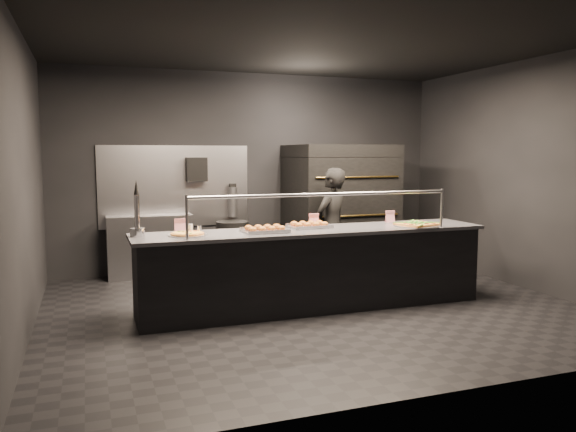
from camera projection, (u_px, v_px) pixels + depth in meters
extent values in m
plane|color=black|center=(314.00, 308.00, 6.51)|extent=(6.00, 6.00, 0.00)
plane|color=black|center=(315.00, 42.00, 6.18)|extent=(6.00, 6.00, 0.00)
cube|color=black|center=(253.00, 172.00, 8.69)|extent=(6.00, 0.04, 3.00)
cube|color=black|center=(448.00, 193.00, 4.01)|extent=(6.00, 0.04, 3.00)
cube|color=black|center=(23.00, 183.00, 5.34)|extent=(0.04, 5.00, 3.00)
cube|color=black|center=(526.00, 175.00, 7.35)|extent=(0.04, 5.00, 3.00)
cube|color=#99999E|center=(175.00, 186.00, 8.29)|extent=(2.20, 0.02, 1.20)
cube|color=black|center=(314.00, 270.00, 6.46)|extent=(4.00, 0.70, 0.88)
cube|color=#3A3A40|center=(314.00, 231.00, 6.41)|extent=(4.10, 0.78, 0.04)
cylinder|color=#99999E|center=(187.00, 217.00, 5.60)|extent=(0.03, 0.03, 0.45)
cylinder|color=#99999E|center=(442.00, 208.00, 6.61)|extent=(0.03, 0.03, 0.45)
cylinder|color=#99999E|center=(325.00, 194.00, 6.08)|extent=(3.00, 0.04, 0.04)
cube|color=black|center=(339.00, 250.00, 8.66)|extent=(1.50, 1.15, 0.60)
cube|color=black|center=(339.00, 211.00, 8.59)|extent=(1.50, 1.20, 0.55)
cube|color=black|center=(340.00, 175.00, 8.53)|extent=(1.50, 1.20, 0.55)
cube|color=black|center=(340.00, 151.00, 8.49)|extent=(1.50, 1.20, 0.18)
cylinder|color=gold|center=(358.00, 216.00, 8.01)|extent=(1.30, 0.02, 0.02)
cylinder|color=gold|center=(358.00, 177.00, 7.95)|extent=(1.30, 0.02, 0.02)
cube|color=#99999E|center=(150.00, 246.00, 8.10)|extent=(1.20, 0.35, 0.90)
cube|color=black|center=(196.00, 169.00, 8.27)|extent=(0.30, 0.20, 0.35)
cylinder|color=#B2B2B7|center=(233.00, 202.00, 8.52)|extent=(0.14, 0.14, 0.45)
cube|color=black|center=(233.00, 185.00, 8.50)|extent=(0.10, 0.06, 0.06)
cylinder|color=silver|center=(138.00, 232.00, 5.84)|extent=(0.15, 0.15, 0.09)
cylinder|color=silver|center=(137.00, 214.00, 5.81)|extent=(0.05, 0.05, 0.39)
cylinder|color=silver|center=(137.00, 197.00, 5.71)|extent=(0.02, 0.11, 0.02)
cone|color=black|center=(136.00, 187.00, 5.78)|extent=(0.05, 0.05, 0.15)
cylinder|color=silver|center=(187.00, 235.00, 5.91)|extent=(0.41, 0.41, 0.01)
cylinder|color=#D58944|center=(187.00, 234.00, 5.91)|extent=(0.35, 0.35, 0.02)
cylinder|color=#FFC453|center=(187.00, 233.00, 5.91)|extent=(0.31, 0.31, 0.01)
cube|color=silver|center=(265.00, 231.00, 6.18)|extent=(0.49, 0.37, 0.02)
ellipsoid|color=#A46723|center=(253.00, 229.00, 6.04)|extent=(0.09, 0.09, 0.06)
ellipsoid|color=#A46723|center=(249.00, 227.00, 6.19)|extent=(0.09, 0.09, 0.06)
ellipsoid|color=#A46723|center=(262.00, 229.00, 6.08)|extent=(0.09, 0.09, 0.06)
ellipsoid|color=#A46723|center=(258.00, 227.00, 6.23)|extent=(0.09, 0.09, 0.06)
ellipsoid|color=#A46723|center=(272.00, 228.00, 6.12)|extent=(0.09, 0.09, 0.06)
ellipsoid|color=#A46723|center=(267.00, 227.00, 6.27)|extent=(0.09, 0.09, 0.06)
ellipsoid|color=#A46723|center=(281.00, 228.00, 6.15)|extent=(0.09, 0.09, 0.06)
ellipsoid|color=#A46723|center=(277.00, 226.00, 6.30)|extent=(0.09, 0.09, 0.06)
cube|color=silver|center=(309.00, 227.00, 6.55)|extent=(0.51, 0.41, 0.02)
ellipsoid|color=#A46723|center=(299.00, 225.00, 6.42)|extent=(0.09, 0.09, 0.06)
ellipsoid|color=#A46723|center=(294.00, 223.00, 6.56)|extent=(0.09, 0.09, 0.06)
ellipsoid|color=#A46723|center=(307.00, 225.00, 6.45)|extent=(0.09, 0.09, 0.06)
ellipsoid|color=#A46723|center=(303.00, 223.00, 6.60)|extent=(0.09, 0.09, 0.06)
ellipsoid|color=#A46723|center=(316.00, 224.00, 6.49)|extent=(0.09, 0.09, 0.06)
ellipsoid|color=#A46723|center=(311.00, 223.00, 6.64)|extent=(0.09, 0.09, 0.06)
ellipsoid|color=#A46723|center=(324.00, 224.00, 6.53)|extent=(0.09, 0.09, 0.06)
ellipsoid|color=#A46723|center=(319.00, 222.00, 6.67)|extent=(0.09, 0.09, 0.06)
cylinder|color=silver|center=(417.00, 226.00, 6.69)|extent=(0.54, 0.54, 0.01)
cube|color=#D58944|center=(417.00, 224.00, 6.69)|extent=(0.52, 0.49, 0.02)
cube|color=#FFC453|center=(417.00, 223.00, 6.69)|extent=(0.49, 0.46, 0.01)
cube|color=green|center=(417.00, 222.00, 6.69)|extent=(0.46, 0.43, 0.01)
cylinder|color=silver|center=(190.00, 229.00, 6.05)|extent=(0.06, 0.06, 0.10)
cylinder|color=silver|center=(199.00, 229.00, 6.09)|extent=(0.05, 0.05, 0.08)
cube|color=white|center=(180.00, 225.00, 6.17)|extent=(0.12, 0.04, 0.15)
cube|color=white|center=(314.00, 220.00, 6.70)|extent=(0.12, 0.04, 0.15)
cube|color=white|center=(390.00, 216.00, 7.05)|extent=(0.12, 0.04, 0.15)
cylinder|color=black|center=(233.00, 248.00, 8.25)|extent=(0.48, 0.48, 0.79)
imported|color=black|center=(331.00, 227.00, 7.57)|extent=(0.70, 0.63, 1.59)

